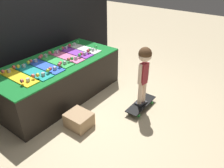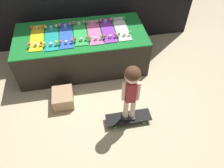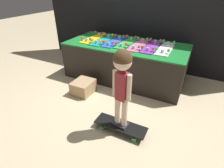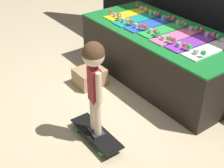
# 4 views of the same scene
# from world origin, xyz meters

# --- Properties ---
(ground_plane) EXTENTS (16.00, 16.00, 0.00)m
(ground_plane) POSITION_xyz_m (0.00, 0.00, 0.00)
(ground_plane) COLOR beige
(display_rack) EXTENTS (2.14, 1.01, 0.66)m
(display_rack) POSITION_xyz_m (0.00, 0.67, 0.33)
(display_rack) COLOR black
(display_rack) RESTS_ON ground_plane
(skateboard_yellow_on_rack) EXTENTS (0.21, 0.70, 0.09)m
(skateboard_yellow_on_rack) POSITION_xyz_m (-0.69, 0.68, 0.68)
(skateboard_yellow_on_rack) COLOR yellow
(skateboard_yellow_on_rack) RESTS_ON display_rack
(skateboard_teal_on_rack) EXTENTS (0.21, 0.70, 0.09)m
(skateboard_teal_on_rack) POSITION_xyz_m (-0.46, 0.64, 0.68)
(skateboard_teal_on_rack) COLOR teal
(skateboard_teal_on_rack) RESTS_ON display_rack
(skateboard_blue_on_rack) EXTENTS (0.21, 0.70, 0.09)m
(skateboard_blue_on_rack) POSITION_xyz_m (-0.23, 0.66, 0.68)
(skateboard_blue_on_rack) COLOR blue
(skateboard_blue_on_rack) RESTS_ON display_rack
(skateboard_green_on_rack) EXTENTS (0.21, 0.70, 0.09)m
(skateboard_green_on_rack) POSITION_xyz_m (0.00, 0.69, 0.68)
(skateboard_green_on_rack) COLOR green
(skateboard_green_on_rack) RESTS_ON display_rack
(skateboard_pink_on_rack) EXTENTS (0.21, 0.70, 0.09)m
(skateboard_pink_on_rack) POSITION_xyz_m (0.23, 0.67, 0.68)
(skateboard_pink_on_rack) COLOR pink
(skateboard_pink_on_rack) RESTS_ON display_rack
(skateboard_purple_on_rack) EXTENTS (0.21, 0.70, 0.09)m
(skateboard_purple_on_rack) POSITION_xyz_m (0.46, 0.68, 0.68)
(skateboard_purple_on_rack) COLOR purple
(skateboard_purple_on_rack) RESTS_ON display_rack
(skateboard_white_on_rack) EXTENTS (0.21, 0.70, 0.09)m
(skateboard_white_on_rack) POSITION_xyz_m (0.69, 0.69, 0.68)
(skateboard_white_on_rack) COLOR white
(skateboard_white_on_rack) RESTS_ON display_rack
(skateboard_on_floor) EXTENTS (0.65, 0.21, 0.09)m
(skateboard_on_floor) POSITION_xyz_m (0.52, -0.68, 0.07)
(skateboard_on_floor) COLOR black
(skateboard_on_floor) RESTS_ON ground_plane
(child) EXTENTS (0.23, 0.20, 0.97)m
(child) POSITION_xyz_m (0.52, -0.68, 0.77)
(child) COLOR #2D2D33
(child) RESTS_ON skateboard_on_floor
(storage_box) EXTENTS (0.31, 0.35, 0.22)m
(storage_box) POSITION_xyz_m (-0.39, -0.17, 0.11)
(storage_box) COLOR tan
(storage_box) RESTS_ON ground_plane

